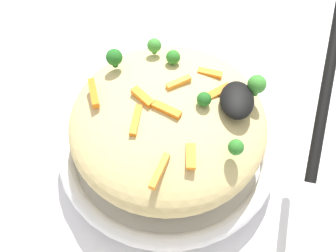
# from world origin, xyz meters

# --- Properties ---
(ground_plane) EXTENTS (2.40, 2.40, 0.00)m
(ground_plane) POSITION_xyz_m (0.00, 0.00, 0.00)
(ground_plane) COLOR silver
(serving_bowl) EXTENTS (0.29, 0.29, 0.05)m
(serving_bowl) POSITION_xyz_m (0.00, 0.00, 0.03)
(serving_bowl) COLOR silver
(serving_bowl) RESTS_ON ground_plane
(pasta_mound) EXTENTS (0.25, 0.25, 0.09)m
(pasta_mound) POSITION_xyz_m (0.00, 0.00, 0.09)
(pasta_mound) COLOR #D1BA7A
(pasta_mound) RESTS_ON serving_bowl
(carrot_piece_0) EXTENTS (0.02, 0.03, 0.01)m
(carrot_piece_0) POSITION_xyz_m (0.03, -0.01, 0.13)
(carrot_piece_0) COLOR orange
(carrot_piece_0) RESTS_ON pasta_mound
(carrot_piece_1) EXTENTS (0.01, 0.03, 0.01)m
(carrot_piece_1) POSITION_xyz_m (0.05, -0.05, 0.13)
(carrot_piece_1) COLOR orange
(carrot_piece_1) RESTS_ON pasta_mound
(carrot_piece_2) EXTENTS (0.02, 0.04, 0.01)m
(carrot_piece_2) POSITION_xyz_m (-0.02, -0.00, 0.13)
(carrot_piece_2) COLOR orange
(carrot_piece_2) RESTS_ON pasta_mound
(carrot_piece_3) EXTENTS (0.03, 0.03, 0.01)m
(carrot_piece_3) POSITION_xyz_m (0.02, -0.06, 0.13)
(carrot_piece_3) COLOR orange
(carrot_piece_3) RESTS_ON pasta_mound
(carrot_piece_4) EXTENTS (0.03, 0.01, 0.01)m
(carrot_piece_4) POSITION_xyz_m (-0.07, -0.03, 0.13)
(carrot_piece_4) COLOR orange
(carrot_piece_4) RESTS_ON pasta_mound
(carrot_piece_5) EXTENTS (0.04, 0.02, 0.01)m
(carrot_piece_5) POSITION_xyz_m (-0.09, 0.00, 0.13)
(carrot_piece_5) COLOR orange
(carrot_piece_5) RESTS_ON pasta_mound
(carrot_piece_6) EXTENTS (0.03, 0.03, 0.01)m
(carrot_piece_6) POSITION_xyz_m (0.00, 0.03, 0.13)
(carrot_piece_6) COLOR orange
(carrot_piece_6) RESTS_ON pasta_mound
(carrot_piece_7) EXTENTS (0.04, 0.02, 0.01)m
(carrot_piece_7) POSITION_xyz_m (0.01, 0.09, 0.13)
(carrot_piece_7) COLOR orange
(carrot_piece_7) RESTS_ON pasta_mound
(carrot_piece_8) EXTENTS (0.04, 0.01, 0.01)m
(carrot_piece_8) POSITION_xyz_m (-0.03, 0.03, 0.13)
(carrot_piece_8) COLOR orange
(carrot_piece_8) RESTS_ON pasta_mound
(broccoli_floret_0) EXTENTS (0.02, 0.02, 0.02)m
(broccoli_floret_0) POSITION_xyz_m (0.00, -0.04, 0.14)
(broccoli_floret_0) COLOR #205B1C
(broccoli_floret_0) RESTS_ON pasta_mound
(broccoli_floret_1) EXTENTS (0.02, 0.02, 0.02)m
(broccoli_floret_1) POSITION_xyz_m (0.07, 0.00, 0.14)
(broccoli_floret_1) COLOR #296820
(broccoli_floret_1) RESTS_ON pasta_mound
(broccoli_floret_2) EXTENTS (0.02, 0.02, 0.03)m
(broccoli_floret_2) POSITION_xyz_m (0.03, -0.10, 0.14)
(broccoli_floret_2) COLOR #377928
(broccoli_floret_2) RESTS_ON pasta_mound
(broccoli_floret_3) EXTENTS (0.02, 0.02, 0.02)m
(broccoli_floret_3) POSITION_xyz_m (0.08, 0.03, 0.14)
(broccoli_floret_3) COLOR #377928
(broccoli_floret_3) RESTS_ON pasta_mound
(broccoli_floret_4) EXTENTS (0.02, 0.02, 0.02)m
(broccoli_floret_4) POSITION_xyz_m (-0.06, -0.08, 0.13)
(broccoli_floret_4) COLOR #296820
(broccoli_floret_4) RESTS_ON pasta_mound
(broccoli_floret_5) EXTENTS (0.02, 0.02, 0.03)m
(broccoli_floret_5) POSITION_xyz_m (0.06, 0.07, 0.14)
(broccoli_floret_5) COLOR #205B1C
(broccoli_floret_5) RESTS_ON pasta_mound
(serving_spoon) EXTENTS (0.18, 0.13, 0.10)m
(serving_spoon) POSITION_xyz_m (-0.00, -0.12, 0.15)
(serving_spoon) COLOR black
(serving_spoon) RESTS_ON pasta_mound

